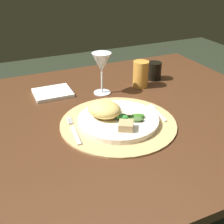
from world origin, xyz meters
TOP-DOWN VIEW (x-y plane):
  - dining_table at (0.00, 0.00)m, footprint 1.32×1.00m
  - placemat at (0.02, -0.07)m, footprint 0.38×0.38m
  - dinner_plate at (0.02, -0.07)m, footprint 0.27×0.27m
  - pasta_serving at (-0.01, -0.04)m, footprint 0.14×0.15m
  - salad_greens at (0.06, -0.10)m, footprint 0.10×0.07m
  - bread_piece at (0.01, -0.14)m, footprint 0.06×0.06m
  - fork at (-0.13, -0.07)m, footprint 0.03×0.17m
  - spoon at (0.18, -0.05)m, footprint 0.03×0.13m
  - napkin at (-0.12, 0.24)m, footprint 0.15×0.12m
  - wine_glass at (0.07, 0.17)m, footprint 0.08×0.08m
  - amber_tumbler at (0.24, 0.17)m, footprint 0.06×0.06m
  - dark_tumbler at (0.34, 0.22)m, footprint 0.06×0.06m

SIDE VIEW (x-z plane):
  - dining_table at x=0.00m, z-range 0.22..0.94m
  - placemat at x=0.02m, z-range 0.72..0.73m
  - napkin at x=-0.12m, z-range 0.72..0.73m
  - fork at x=-0.13m, z-range 0.73..0.73m
  - spoon at x=0.18m, z-range 0.73..0.73m
  - dinner_plate at x=0.02m, z-range 0.73..0.74m
  - salad_greens at x=0.06m, z-range 0.74..0.76m
  - bread_piece at x=0.01m, z-range 0.74..0.77m
  - dark_tumbler at x=0.34m, z-range 0.72..0.80m
  - pasta_serving at x=-0.01m, z-range 0.74..0.80m
  - amber_tumbler at x=0.24m, z-range 0.72..0.83m
  - wine_glass at x=0.07m, z-range 0.76..0.93m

